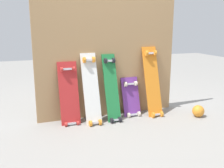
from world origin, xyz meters
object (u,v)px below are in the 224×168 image
at_px(skateboard_red, 69,96).
at_px(skateboard_orange, 153,84).
at_px(skateboard_purple, 131,99).
at_px(skateboard_green, 112,90).
at_px(rubber_ball, 198,111).
at_px(skateboard_white, 91,91).

bearing_deg(skateboard_red, skateboard_orange, -2.54).
xyz_separation_m(skateboard_purple, skateboard_orange, (0.28, -0.05, 0.20)).
relative_size(skateboard_green, rubber_ball, 5.69).
bearing_deg(skateboard_white, skateboard_purple, 5.99).
height_order(skateboard_purple, skateboard_orange, skateboard_orange).
distance_m(skateboard_red, skateboard_orange, 1.10).
height_order(skateboard_red, skateboard_green, skateboard_green).
height_order(skateboard_purple, rubber_ball, skateboard_purple).
xyz_separation_m(skateboard_white, skateboard_orange, (0.83, 0.00, 0.03)).
bearing_deg(skateboard_green, rubber_ball, -16.31).
bearing_deg(skateboard_orange, skateboard_white, -179.76).
relative_size(skateboard_red, skateboard_orange, 0.86).
relative_size(skateboard_white, skateboard_orange, 0.95).
distance_m(skateboard_green, rubber_ball, 1.16).
distance_m(skateboard_purple, skateboard_orange, 0.35).
bearing_deg(skateboard_purple, skateboard_red, -179.57).
relative_size(skateboard_red, rubber_ball, 5.28).
relative_size(skateboard_red, skateboard_purple, 1.45).
height_order(skateboard_white, skateboard_purple, skateboard_white).
xyz_separation_m(skateboard_red, skateboard_white, (0.26, -0.05, 0.05)).
height_order(skateboard_red, skateboard_white, skateboard_white).
xyz_separation_m(skateboard_orange, rubber_ball, (0.51, -0.32, -0.33)).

